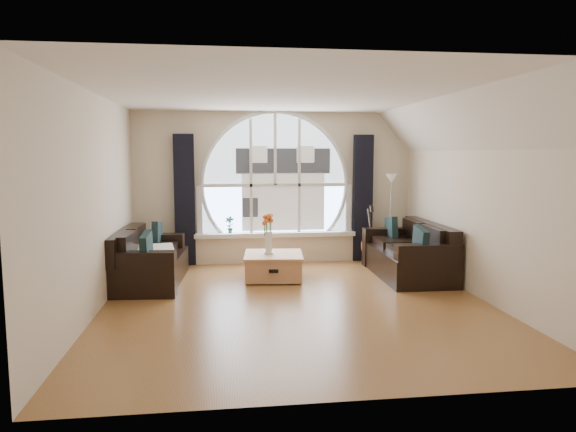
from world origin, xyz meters
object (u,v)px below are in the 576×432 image
object	(u,v)px
sofa_right	(407,252)
vase_flowers	(269,229)
coffee_chest	(273,265)
floor_lamp	(390,218)
sofa_left	(149,257)
potted_plant	(230,225)
guitar	(369,234)

from	to	relation	value
sofa_right	vase_flowers	xyz separation A→B (m)	(-2.22, 0.11, 0.39)
coffee_chest	floor_lamp	bearing A→B (deg)	29.77
sofa_right	coffee_chest	bearing A→B (deg)	178.73
floor_lamp	vase_flowers	bearing A→B (deg)	-156.77
vase_flowers	sofa_left	bearing A→B (deg)	-178.02
vase_flowers	coffee_chest	bearing A→B (deg)	-12.63
sofa_right	potted_plant	xyz separation A→B (m)	(-2.80, 1.35, 0.30)
vase_flowers	guitar	world-z (taller)	vase_flowers
guitar	vase_flowers	bearing A→B (deg)	-178.29
coffee_chest	guitar	world-z (taller)	guitar
sofa_right	floor_lamp	bearing A→B (deg)	87.22
sofa_left	guitar	bearing A→B (deg)	18.87
sofa_left	floor_lamp	bearing A→B (deg)	18.21
sofa_right	guitar	world-z (taller)	guitar
sofa_right	guitar	distance (m)	1.10
potted_plant	vase_flowers	bearing A→B (deg)	-64.76
sofa_left	potted_plant	distance (m)	1.82
guitar	potted_plant	world-z (taller)	guitar
floor_lamp	potted_plant	size ratio (longest dim) A/B	5.22
floor_lamp	guitar	bearing A→B (deg)	-171.91
coffee_chest	potted_plant	distance (m)	1.50
vase_flowers	floor_lamp	bearing A→B (deg)	23.23
sofa_right	guitar	size ratio (longest dim) A/B	1.81
guitar	potted_plant	distance (m)	2.50
coffee_chest	potted_plant	bearing A→B (deg)	123.15
sofa_left	coffee_chest	distance (m)	1.90
sofa_left	coffee_chest	xyz separation A→B (m)	(1.89, 0.05, -0.18)
coffee_chest	floor_lamp	distance (m)	2.51
sofa_left	guitar	world-z (taller)	guitar
sofa_right	potted_plant	world-z (taller)	potted_plant
coffee_chest	potted_plant	size ratio (longest dim) A/B	2.92
sofa_left	guitar	xyz separation A→B (m)	(3.71, 0.99, 0.13)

